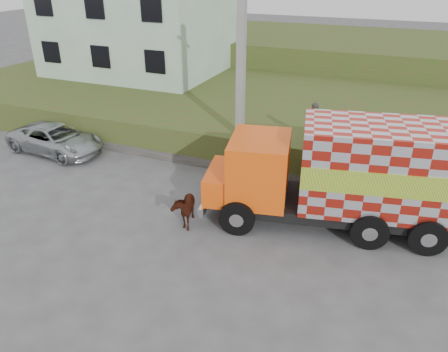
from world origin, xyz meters
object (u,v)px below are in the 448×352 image
at_px(cow, 184,207).
at_px(utility_pole, 241,72).
at_px(cargo_truck, 343,175).
at_px(suv, 56,139).
at_px(pedestrian, 313,123).

bearing_deg(cow, utility_pole, 68.68).
relative_size(cargo_truck, suv, 1.81).
bearing_deg(utility_pole, suv, -168.49).
distance_m(cargo_truck, cow, 5.28).
xyz_separation_m(cargo_truck, pedestrian, (-1.68, 3.13, 0.49)).
xyz_separation_m(cow, pedestrian, (3.07, 5.09, 1.70)).
distance_m(cow, pedestrian, 6.18).
relative_size(utility_pole, cargo_truck, 0.96).
xyz_separation_m(cargo_truck, cow, (-4.75, -1.96, -1.22)).
bearing_deg(pedestrian, utility_pole, -0.95).
distance_m(utility_pole, pedestrian, 3.42).
bearing_deg(pedestrian, suv, 3.39).
distance_m(utility_pole, cow, 5.92).
height_order(cow, suv, suv).
height_order(cargo_truck, cow, cargo_truck).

